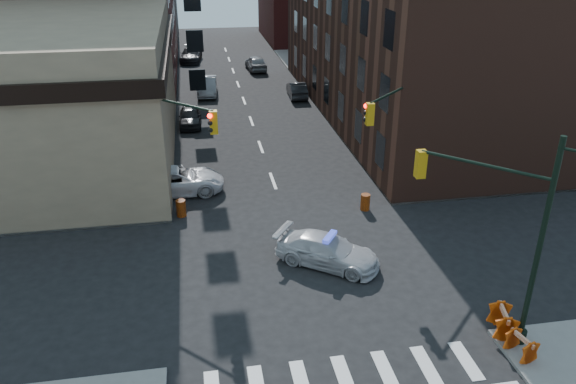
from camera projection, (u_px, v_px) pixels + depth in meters
name	position (u px, v px, depth m)	size (l,w,h in m)	color
ground	(305.00, 269.00, 25.36)	(140.00, 140.00, 0.00)	black
sidewalk_ne	(461.00, 77.00, 58.08)	(34.00, 54.50, 0.15)	gray
commercial_row_ne	(411.00, 26.00, 44.46)	(14.00, 34.00, 14.00)	#49281D
signal_pole_se	(509.00, 227.00, 19.39)	(5.40, 5.27, 8.00)	black
signal_pole_nw	(167.00, 146.00, 27.39)	(3.58, 3.67, 8.00)	black
signal_pole_ne	(396.00, 133.00, 29.19)	(3.67, 3.58, 8.00)	black
tree_ne_near	(332.00, 64.00, 48.23)	(3.00, 3.00, 4.85)	black
tree_ne_far	(312.00, 46.00, 55.37)	(3.00, 3.00, 4.85)	black
police_car	(328.00, 251.00, 25.47)	(1.96, 4.82, 1.40)	silver
pickup	(175.00, 181.00, 32.42)	(2.58, 5.60, 1.55)	silver
parked_car_wnear	(190.00, 117.00, 43.72)	(1.70, 4.22, 1.44)	black
parked_car_wfar	(207.00, 86.00, 51.90)	(1.71, 4.91, 1.62)	gray
parked_car_wdeep	(191.00, 54.00, 65.09)	(2.23, 5.49, 1.59)	black
parked_car_enear	(297.00, 90.00, 51.16)	(1.49, 4.27, 1.41)	black
parked_car_efar	(256.00, 63.00, 60.98)	(1.87, 4.66, 1.59)	gray
pedestrian_a	(131.00, 198.00, 29.92)	(0.58, 0.38, 1.59)	black
pedestrian_b	(93.00, 196.00, 29.70)	(0.93, 0.73, 1.92)	black
pedestrian_c	(30.00, 213.00, 28.32)	(0.95, 0.40, 1.62)	#212531
barrel_road	(365.00, 202.00, 30.59)	(0.51, 0.51, 0.90)	#C83709
barrel_bank	(181.00, 208.00, 29.90)	(0.52, 0.52, 0.92)	#EF330B
barricade_se_a	(503.00, 321.00, 20.97)	(1.32, 0.66, 0.99)	#C85C09
barricade_se_b	(521.00, 346.00, 19.85)	(1.12, 0.56, 0.84)	#D5570A
barricade_nw_a	(149.00, 209.00, 29.46)	(1.26, 0.63, 0.95)	red
barricade_nw_b	(93.00, 208.00, 29.48)	(1.37, 0.68, 1.02)	#E55D0A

